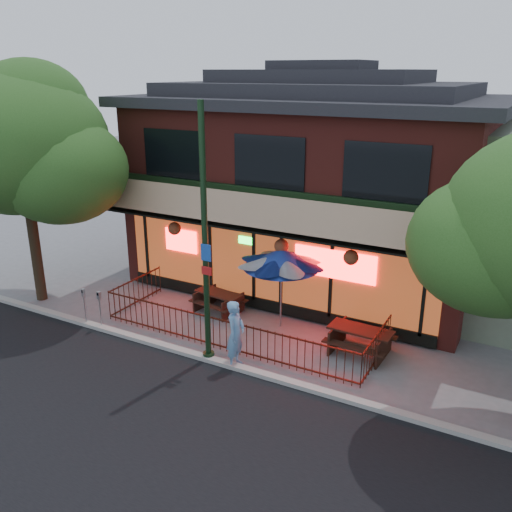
{
  "coord_description": "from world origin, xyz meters",
  "views": [
    {
      "loc": [
        7.6,
        -11.53,
        7.65
      ],
      "look_at": [
        0.2,
        2.0,
        2.35
      ],
      "focal_mm": 38.0,
      "sensor_mm": 36.0,
      "label": 1
    }
  ],
  "objects_px": {
    "street_tree_left": "(23,136)",
    "picnic_table_left": "(219,299)",
    "picnic_table_right": "(360,337)",
    "street_light": "(205,252)",
    "patio_umbrella": "(281,258)",
    "parking_meter_near": "(100,304)",
    "parking_meter_far": "(84,301)",
    "pedestrian": "(236,334)"
  },
  "relations": [
    {
      "from": "picnic_table_right",
      "to": "parking_meter_far",
      "type": "height_order",
      "value": "parking_meter_far"
    },
    {
      "from": "patio_umbrella",
      "to": "parking_meter_far",
      "type": "xyz_separation_m",
      "value": [
        -5.43,
        -2.88,
        -1.44
      ]
    },
    {
      "from": "picnic_table_left",
      "to": "parking_meter_near",
      "type": "distance_m",
      "value": 3.81
    },
    {
      "from": "street_tree_left",
      "to": "patio_umbrella",
      "type": "relative_size",
      "value": 3.02
    },
    {
      "from": "pedestrian",
      "to": "parking_meter_far",
      "type": "xyz_separation_m",
      "value": [
        -5.43,
        -0.13,
        -0.12
      ]
    },
    {
      "from": "street_light",
      "to": "parking_meter_near",
      "type": "distance_m",
      "value": 4.62
    },
    {
      "from": "parking_meter_near",
      "to": "parking_meter_far",
      "type": "distance_m",
      "value": 0.58
    },
    {
      "from": "picnic_table_left",
      "to": "parking_meter_far",
      "type": "bearing_deg",
      "value": -137.36
    },
    {
      "from": "parking_meter_near",
      "to": "parking_meter_far",
      "type": "bearing_deg",
      "value": -172.01
    },
    {
      "from": "patio_umbrella",
      "to": "street_tree_left",
      "type": "bearing_deg",
      "value": -166.38
    },
    {
      "from": "parking_meter_near",
      "to": "parking_meter_far",
      "type": "xyz_separation_m",
      "value": [
        -0.57,
        -0.08,
        0.0
      ]
    },
    {
      "from": "patio_umbrella",
      "to": "parking_meter_far",
      "type": "distance_m",
      "value": 6.31
    },
    {
      "from": "pedestrian",
      "to": "parking_meter_far",
      "type": "distance_m",
      "value": 5.43
    },
    {
      "from": "street_tree_left",
      "to": "picnic_table_left",
      "type": "xyz_separation_m",
      "value": [
        6.01,
        2.01,
        -5.22
      ]
    },
    {
      "from": "picnic_table_right",
      "to": "pedestrian",
      "type": "bearing_deg",
      "value": -140.2
    },
    {
      "from": "picnic_table_right",
      "to": "street_tree_left",
      "type": "bearing_deg",
      "value": -172.04
    },
    {
      "from": "street_light",
      "to": "parking_meter_near",
      "type": "relative_size",
      "value": 5.7
    },
    {
      "from": "street_tree_left",
      "to": "parking_meter_near",
      "type": "distance_m",
      "value": 6.0
    },
    {
      "from": "street_tree_left",
      "to": "pedestrian",
      "type": "distance_m",
      "value": 9.59
    },
    {
      "from": "street_light",
      "to": "picnic_table_left",
      "type": "relative_size",
      "value": 4.0
    },
    {
      "from": "street_light",
      "to": "parking_meter_near",
      "type": "bearing_deg",
      "value": 179.96
    },
    {
      "from": "street_light",
      "to": "street_tree_left",
      "type": "relative_size",
      "value": 0.87
    },
    {
      "from": "street_tree_left",
      "to": "picnic_table_left",
      "type": "distance_m",
      "value": 8.22
    },
    {
      "from": "street_light",
      "to": "picnic_table_right",
      "type": "bearing_deg",
      "value": 32.99
    },
    {
      "from": "picnic_table_left",
      "to": "picnic_table_right",
      "type": "xyz_separation_m",
      "value": [
        5.04,
        -0.47,
        0.05
      ]
    },
    {
      "from": "street_tree_left",
      "to": "parking_meter_near",
      "type": "relative_size",
      "value": 6.55
    },
    {
      "from": "picnic_table_right",
      "to": "patio_umbrella",
      "type": "bearing_deg",
      "value": 170.33
    },
    {
      "from": "street_light",
      "to": "street_tree_left",
      "type": "bearing_deg",
      "value": 173.96
    },
    {
      "from": "street_light",
      "to": "picnic_table_left",
      "type": "xyz_separation_m",
      "value": [
        -1.44,
        2.8,
        -2.7
      ]
    },
    {
      "from": "pedestrian",
      "to": "patio_umbrella",
      "type": "bearing_deg",
      "value": -6.15
    },
    {
      "from": "street_light",
      "to": "patio_umbrella",
      "type": "xyz_separation_m",
      "value": [
        0.86,
        2.8,
        -0.87
      ]
    },
    {
      "from": "picnic_table_left",
      "to": "patio_umbrella",
      "type": "bearing_deg",
      "value": 0.0
    },
    {
      "from": "parking_meter_far",
      "to": "picnic_table_right",
      "type": "bearing_deg",
      "value": 16.45
    },
    {
      "from": "street_tree_left",
      "to": "pedestrian",
      "type": "bearing_deg",
      "value": -5.06
    },
    {
      "from": "picnic_table_left",
      "to": "street_light",
      "type": "bearing_deg",
      "value": -62.73
    },
    {
      "from": "street_light",
      "to": "patio_umbrella",
      "type": "bearing_deg",
      "value": 73.01
    },
    {
      "from": "parking_meter_near",
      "to": "patio_umbrella",
      "type": "bearing_deg",
      "value": 29.96
    },
    {
      "from": "parking_meter_far",
      "to": "parking_meter_near",
      "type": "bearing_deg",
      "value": 7.99
    },
    {
      "from": "patio_umbrella",
      "to": "parking_meter_near",
      "type": "distance_m",
      "value": 5.79
    },
    {
      "from": "street_light",
      "to": "street_tree_left",
      "type": "xyz_separation_m",
      "value": [
        -7.46,
        0.79,
        2.52
      ]
    },
    {
      "from": "pedestrian",
      "to": "parking_meter_far",
      "type": "bearing_deg",
      "value": 85.18
    },
    {
      "from": "pedestrian",
      "to": "parking_meter_near",
      "type": "distance_m",
      "value": 4.86
    }
  ]
}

